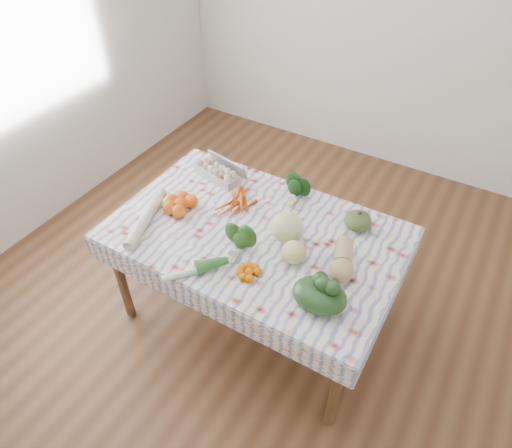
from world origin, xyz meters
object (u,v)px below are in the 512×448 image
object	(u,v)px
cabbage	(287,228)
egg_carton	(217,173)
grapefruit	(294,252)
butternut_squash	(343,259)
kabocha_squash	(358,221)
dining_table	(256,242)

from	to	relation	value
cabbage	egg_carton	bearing A→B (deg)	157.01
egg_carton	cabbage	distance (m)	0.73
grapefruit	cabbage	bearing A→B (deg)	130.92
butternut_squash	kabocha_squash	bearing A→B (deg)	80.39
butternut_squash	grapefruit	xyz separation A→B (m)	(-0.24, -0.08, 0.00)
butternut_squash	grapefruit	bearing A→B (deg)	-178.02
cabbage	dining_table	bearing A→B (deg)	-170.26
cabbage	butternut_squash	size ratio (longest dim) A/B	0.65
cabbage	butternut_squash	xyz separation A→B (m)	(0.35, -0.04, -0.03)
kabocha_squash	grapefruit	bearing A→B (deg)	-114.70
kabocha_squash	grapefruit	size ratio (longest dim) A/B	1.23
egg_carton	grapefruit	distance (m)	0.88
dining_table	egg_carton	size ratio (longest dim) A/B	4.96
dining_table	butternut_squash	world-z (taller)	butternut_squash
egg_carton	kabocha_squash	size ratio (longest dim) A/B	2.01
dining_table	butternut_squash	size ratio (longest dim) A/B	5.72
dining_table	butternut_squash	xyz separation A→B (m)	(0.53, -0.01, 0.15)
egg_carton	butternut_squash	xyz separation A→B (m)	(1.02, -0.32, 0.02)
kabocha_squash	cabbage	bearing A→B (deg)	-135.72
dining_table	kabocha_squash	world-z (taller)	kabocha_squash
butternut_squash	grapefruit	distance (m)	0.26
egg_carton	butternut_squash	size ratio (longest dim) A/B	1.15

